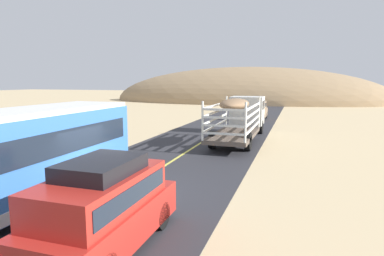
{
  "coord_description": "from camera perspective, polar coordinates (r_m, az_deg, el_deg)",
  "views": [
    {
      "loc": [
        6.07,
        -9.39,
        4.14
      ],
      "look_at": [
        0.0,
        9.21,
        1.29
      ],
      "focal_mm": 30.36,
      "sensor_mm": 36.0,
      "label": 1
    }
  ],
  "objects": [
    {
      "name": "ground_plane",
      "position": [
        11.92,
        -14.2,
        -12.31
      ],
      "size": [
        240.0,
        240.0,
        0.0
      ],
      "primitive_type": "plane",
      "color": "#CCB284"
    },
    {
      "name": "road_surface",
      "position": [
        11.91,
        -14.2,
        -12.26
      ],
      "size": [
        8.0,
        120.0,
        0.02
      ],
      "primitive_type": "cube",
      "color": "#2D2D33",
      "rests_on": "ground"
    },
    {
      "name": "road_centre_line",
      "position": [
        11.91,
        -14.2,
        -12.21
      ],
      "size": [
        0.16,
        117.6,
        0.0
      ],
      "primitive_type": "cube",
      "color": "#D8CC4C",
      "rests_on": "road_surface"
    },
    {
      "name": "suv_near",
      "position": [
        8.32,
        -15.24,
        -13.06
      ],
      "size": [
        1.9,
        4.62,
        2.29
      ],
      "color": "#B2261E",
      "rests_on": "road_surface"
    },
    {
      "name": "livestock_truck",
      "position": [
        23.92,
        8.89,
        2.54
      ],
      "size": [
        2.53,
        9.7,
        3.02
      ],
      "color": "silver",
      "rests_on": "road_surface"
    },
    {
      "name": "bus",
      "position": [
        11.48,
        -29.19,
        -4.82
      ],
      "size": [
        2.54,
        10.0,
        3.21
      ],
      "color": "#3872C6",
      "rests_on": "road_surface"
    },
    {
      "name": "car_far",
      "position": [
        35.71,
        11.31,
        3.21
      ],
      "size": [
        1.9,
        4.62,
        1.93
      ],
      "color": "#8C7259",
      "rests_on": "road_surface"
    },
    {
      "name": "boulder_near_shoulder",
      "position": [
        36.01,
        -13.32,
        2.22
      ],
      "size": [
        1.85,
        1.74,
        0.97
      ],
      "primitive_type": "ellipsoid",
      "color": "#756656",
      "rests_on": "ground"
    },
    {
      "name": "distant_hill",
      "position": [
        66.18,
        9.17,
        4.58
      ],
      "size": [
        55.56,
        22.58,
        13.8
      ],
      "primitive_type": "ellipsoid",
      "color": "#997C5A",
      "rests_on": "ground"
    }
  ]
}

